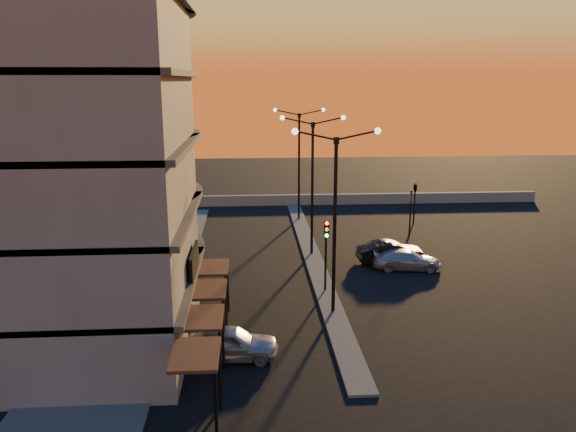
{
  "coord_description": "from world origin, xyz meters",
  "views": [
    {
      "loc": [
        -4.2,
        -26.8,
        11.71
      ],
      "look_at": [
        -1.88,
        6.42,
        3.65
      ],
      "focal_mm": 35.0,
      "sensor_mm": 36.0,
      "label": 1
    }
  ],
  "objects_px": {
    "car_hatchback": "(229,343)",
    "car_sedan": "(391,252)",
    "streetlamp_mid": "(312,175)",
    "car_wagon": "(407,260)",
    "traffic_light_main": "(326,244)"
  },
  "relations": [
    {
      "from": "car_hatchback",
      "to": "car_sedan",
      "type": "distance_m",
      "value": 16.03
    },
    {
      "from": "streetlamp_mid",
      "to": "car_sedan",
      "type": "relative_size",
      "value": 2.16
    },
    {
      "from": "car_wagon",
      "to": "car_sedan",
      "type": "bearing_deg",
      "value": 35.6
    },
    {
      "from": "streetlamp_mid",
      "to": "car_hatchback",
      "type": "bearing_deg",
      "value": -109.67
    },
    {
      "from": "car_hatchback",
      "to": "car_sedan",
      "type": "bearing_deg",
      "value": -35.54
    },
    {
      "from": "traffic_light_main",
      "to": "car_sedan",
      "type": "bearing_deg",
      "value": 45.15
    },
    {
      "from": "car_wagon",
      "to": "streetlamp_mid",
      "type": "bearing_deg",
      "value": 66.31
    },
    {
      "from": "streetlamp_mid",
      "to": "car_hatchback",
      "type": "height_order",
      "value": "streetlamp_mid"
    },
    {
      "from": "traffic_light_main",
      "to": "car_hatchback",
      "type": "bearing_deg",
      "value": -125.14
    },
    {
      "from": "car_sedan",
      "to": "car_hatchback",
      "type": "bearing_deg",
      "value": 138.56
    },
    {
      "from": "car_hatchback",
      "to": "car_wagon",
      "type": "xyz_separation_m",
      "value": [
        10.89,
        11.07,
        -0.09
      ]
    },
    {
      "from": "car_hatchback",
      "to": "car_wagon",
      "type": "distance_m",
      "value": 15.53
    },
    {
      "from": "car_sedan",
      "to": "car_wagon",
      "type": "distance_m",
      "value": 1.5
    },
    {
      "from": "car_sedan",
      "to": "car_wagon",
      "type": "bearing_deg",
      "value": -153.65
    },
    {
      "from": "traffic_light_main",
      "to": "car_sedan",
      "type": "relative_size",
      "value": 0.97
    }
  ]
}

